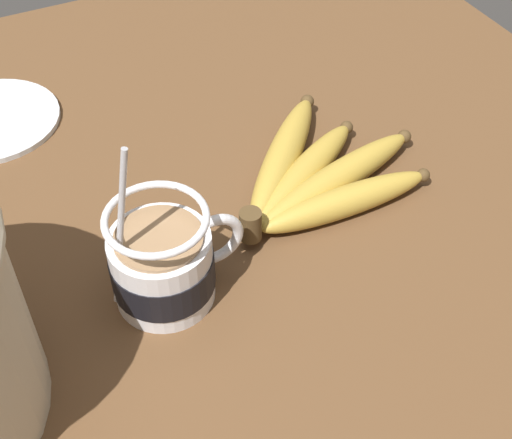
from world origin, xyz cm
name	(u,v)px	position (x,y,z in cm)	size (l,w,h in cm)	color
table	(204,266)	(0.00, 0.00, 1.63)	(98.94, 98.94, 3.27)	brown
coffee_mug	(164,264)	(-4.49, -2.83, 7.00)	(11.99, 8.48, 16.36)	silver
banana_bunch	(315,176)	(13.05, 3.14, 4.83)	(21.67, 17.75, 4.01)	#4C381E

